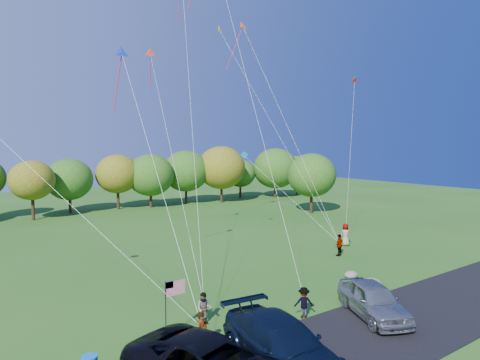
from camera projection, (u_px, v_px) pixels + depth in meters
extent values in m
plane|color=#245819|center=(282.00, 316.00, 21.48)|extent=(140.00, 140.00, 0.00)
cube|color=black|center=(344.00, 346.00, 18.24)|extent=(44.00, 6.00, 0.06)
cylinder|color=#3A2415|center=(27.00, 204.00, 50.40)|extent=(0.36, 0.36, 3.00)
ellipsoid|color=#1F5C18|center=(26.00, 176.00, 50.12)|extent=(5.54, 5.54, 4.98)
cylinder|color=#3A2415|center=(73.00, 203.00, 51.29)|extent=(0.36, 0.36, 2.93)
ellipsoid|color=#1F5C18|center=(72.00, 176.00, 51.01)|extent=(5.76, 5.76, 5.19)
cylinder|color=#3A2415|center=(119.00, 200.00, 54.89)|extent=(0.36, 0.36, 2.83)
ellipsoid|color=#1F5C18|center=(119.00, 172.00, 54.59)|extent=(6.64, 6.64, 5.97)
cylinder|color=#3A2415|center=(151.00, 197.00, 57.11)|extent=(0.36, 0.36, 2.93)
ellipsoid|color=#2E5D17|center=(151.00, 171.00, 56.82)|extent=(6.19, 6.19, 5.57)
cylinder|color=#3A2415|center=(191.00, 196.00, 60.34)|extent=(0.36, 0.36, 2.53)
ellipsoid|color=#2E5D17|center=(191.00, 174.00, 60.08)|extent=(5.55, 5.55, 5.00)
cylinder|color=#3A2415|center=(225.00, 194.00, 63.07)|extent=(0.36, 0.36, 2.56)
ellipsoid|color=#1F5C18|center=(225.00, 171.00, 62.78)|extent=(6.49, 6.49, 5.84)
cylinder|color=#3A2415|center=(242.00, 191.00, 66.08)|extent=(0.36, 0.36, 2.67)
ellipsoid|color=#1F5C18|center=(242.00, 168.00, 65.78)|extent=(6.94, 6.94, 6.24)
cylinder|color=#3A2415|center=(273.00, 189.00, 68.57)|extent=(0.36, 0.36, 2.63)
ellipsoid|color=#1F5C18|center=(274.00, 167.00, 68.26)|extent=(7.08, 7.08, 6.38)
cylinder|color=#3A2415|center=(300.00, 186.00, 71.14)|extent=(0.36, 0.36, 3.10)
ellipsoid|color=#1F5C18|center=(300.00, 165.00, 70.84)|extent=(6.05, 6.05, 5.45)
cylinder|color=#3A2415|center=(311.00, 202.00, 53.10)|extent=(0.36, 0.36, 2.80)
ellipsoid|color=#1F5C18|center=(312.00, 175.00, 52.82)|extent=(6.00, 6.00, 5.40)
imported|color=black|center=(282.00, 345.00, 16.25)|extent=(3.36, 6.66, 1.85)
imported|color=gray|center=(373.00, 300.00, 21.16)|extent=(3.89, 5.36, 1.70)
imported|color=#4C4C59|center=(202.00, 332.00, 17.80)|extent=(0.71, 0.62, 1.63)
imported|color=#4C4C59|center=(204.00, 308.00, 20.46)|extent=(0.94, 0.93, 1.53)
imported|color=#4C4C59|center=(304.00, 303.00, 21.18)|extent=(1.15, 1.02, 1.54)
imported|color=#4C4C59|center=(339.00, 245.00, 32.87)|extent=(1.04, 0.56, 1.69)
imported|color=#4C4C59|center=(345.00, 235.00, 36.10)|extent=(1.09, 0.92, 1.90)
cylinder|color=black|center=(166.00, 312.00, 18.53)|extent=(0.05, 0.05, 2.69)
cube|color=red|center=(175.00, 288.00, 18.72)|extent=(0.97, 0.65, 0.02)
cube|color=navy|center=(169.00, 285.00, 18.55)|extent=(0.39, 0.02, 0.30)
ellipsoid|color=gray|center=(371.00, 284.00, 25.37)|extent=(1.31, 1.03, 0.66)
ellipsoid|color=gray|center=(351.00, 275.00, 27.40)|extent=(0.92, 0.77, 0.48)
cone|color=#112EB0|center=(122.00, 52.00, 24.35)|extent=(0.94, 0.48, 0.84)
cone|color=yellow|center=(220.00, 30.00, 34.34)|extent=(0.79, 0.57, 0.74)
cone|color=#CA560E|center=(243.00, 26.00, 37.38)|extent=(0.99, 0.62, 0.83)
cube|color=red|center=(355.00, 81.00, 36.84)|extent=(0.69, 0.24, 0.71)
cube|color=#127EBB|center=(244.00, 155.00, 39.01)|extent=(0.64, 0.36, 0.70)
cone|color=red|center=(150.00, 53.00, 32.16)|extent=(0.93, 0.68, 0.77)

